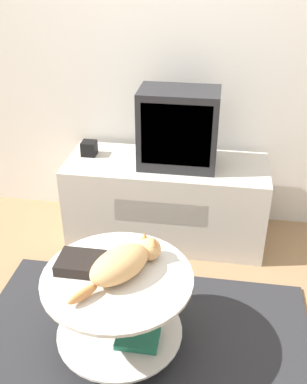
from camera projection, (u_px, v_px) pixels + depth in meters
The scene contains 9 objects.
ground_plane at pixel (138, 356), 2.31m from camera, with size 12.00×12.00×0.00m, color #93704C.
wall_back at pixel (175, 39), 2.90m from camera, with size 8.00×0.05×2.60m.
rug at pixel (138, 355), 2.31m from camera, with size 1.79×1.29×0.02m.
tv_stand at pixel (166, 200), 3.11m from camera, with size 1.34×0.53×0.58m.
tv at pixel (178, 129), 2.81m from camera, with size 0.50×0.30×0.50m.
speaker at pixel (89, 148), 3.05m from camera, with size 0.10×0.10×0.10m.
coffee_table at pixel (119, 305), 2.20m from camera, with size 0.72×0.72×0.47m.
dvd_box at pixel (81, 263), 2.15m from camera, with size 0.22×0.17×0.06m.
cat at pixel (123, 263), 2.09m from camera, with size 0.36×0.47×0.15m.
Camera 1 is at (0.33, -1.56, 1.88)m, focal length 42.00 mm.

